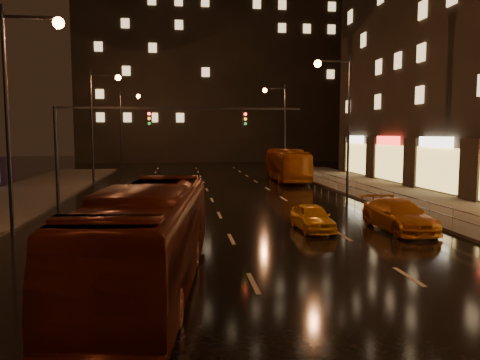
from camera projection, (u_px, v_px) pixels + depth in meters
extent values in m
plane|color=black|center=(214.00, 204.00, 29.97)|extent=(140.00, 140.00, 0.00)
cube|color=#38332D|center=(456.00, 212.00, 26.75)|extent=(7.00, 70.00, 0.15)
cube|color=black|center=(214.00, 55.00, 80.02)|extent=(44.00, 16.00, 36.00)
cylinder|color=black|center=(57.00, 157.00, 28.44)|extent=(0.22, 0.22, 6.20)
cube|color=black|center=(182.00, 108.00, 29.11)|extent=(15.20, 0.14, 0.14)
cube|color=black|center=(149.00, 119.00, 28.92)|extent=(0.32, 0.18, 0.95)
cube|color=black|center=(245.00, 119.00, 29.69)|extent=(0.32, 0.18, 0.95)
sphere|color=#FF1E19|center=(149.00, 114.00, 28.77)|extent=(0.18, 0.18, 0.18)
cylinder|color=#99999E|center=(286.00, 167.00, 54.89)|extent=(0.04, 0.04, 1.00)
cube|color=#99999E|center=(379.00, 189.00, 29.19)|extent=(0.05, 56.00, 0.05)
cube|color=#99999E|center=(379.00, 195.00, 29.23)|extent=(0.05, 56.00, 0.05)
imported|color=#53190B|center=(149.00, 237.00, 13.62)|extent=(3.80, 11.11, 3.03)
imported|color=#A44B10|center=(287.00, 165.00, 44.99)|extent=(3.05, 11.03, 3.04)
imported|color=orange|center=(312.00, 217.00, 21.91)|extent=(1.51, 3.63, 1.23)
imported|color=#CB6B13|center=(399.00, 215.00, 21.89)|extent=(2.18, 5.00, 1.43)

